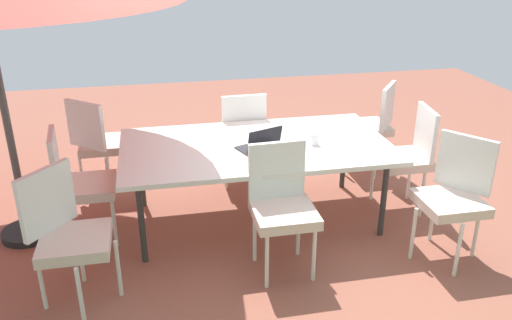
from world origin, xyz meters
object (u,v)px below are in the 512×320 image
Objects in this scene: chair_north at (282,203)px; chair_northeast at (67,232)px; dining_table at (256,149)px; chair_southwest at (372,123)px; chair_northwest at (454,193)px; chair_west at (407,153)px; cup at (314,139)px; chair_south at (241,132)px; chair_east at (78,181)px; laptop at (260,145)px; chair_southeast at (99,140)px.

chair_northeast is at bearing -178.42° from chair_north.
chair_southwest is (-1.42, -0.81, -0.14)m from dining_table.
chair_northwest is 2.86m from chair_northeast.
chair_southwest and chair_west have the same top height.
chair_northwest is at bearing -50.37° from chair_northeast.
cup is at bearing -8.10° from chair_southwest.
chair_southwest and chair_north have the same top height.
dining_table is 2.34× the size of chair_south.
chair_northwest is 2.98m from chair_east.
chair_west is 1.41m from laptop.
dining_table is 2.34× the size of chair_southeast.
dining_table is 5.91× the size of laptop.
chair_north is (-1.53, 0.70, 0.00)m from chair_east.
chair_southeast is at bearing 128.74° from chair_north.
chair_south is at bearing -52.36° from chair_southwest.
chair_south is at bearing -66.19° from chair_east.
chair_southwest reaches higher than dining_table.
dining_table is 2.34× the size of chair_west.
cup reaches higher than dining_table.
chair_southeast and chair_northwest have the same top height.
chair_west is at bearing 177.92° from dining_table.
laptop is (-1.38, 0.99, 0.23)m from chair_southeast.
chair_southeast is 1.00× the size of chair_northwest.
chair_west is at bearing 24.51° from chair_north.
dining_table is 0.76m from chair_north.
chair_west reaches higher than cup.
chair_southwest is 9.69× the size of cup.
dining_table is 0.51m from cup.
cup is at bearing -78.40° from chair_west.
laptop is (0.04, -0.61, 0.23)m from chair_north.
laptop is (1.38, -0.72, 0.23)m from chair_northwest.
chair_north is 0.65m from laptop.
chair_southwest is 1.72m from laptop.
chair_west is (-0.01, -0.81, 0.00)m from chair_northwest.
chair_northwest is 1.00× the size of chair_north.
chair_southwest is (-2.90, -0.86, 0.00)m from chair_east.
chair_northeast is (-0.01, 0.81, 0.00)m from chair_east.
laptop reaches higher than dining_table.
chair_east is at bearing 28.00° from chair_south.
chair_east is at bearing 2.04° from dining_table.
chair_east is 1.72m from chair_south.
chair_east is 1.51m from laptop.
chair_southeast is at bearing -31.85° from dining_table.
chair_east is (1.48, 0.05, -0.14)m from dining_table.
dining_table is at bearing 90.54° from chair_north.
chair_south is at bearing -111.90° from laptop.
chair_east and chair_southwest have the same top height.
chair_northwest is 1.57m from laptop.
chair_north is (-1.42, 1.60, 0.00)m from chair_southeast.
dining_table is 2.34× the size of chair_north.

